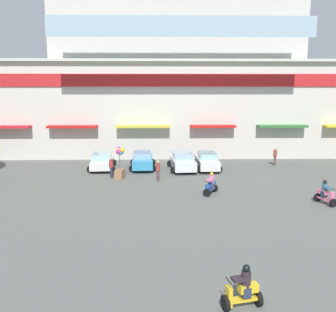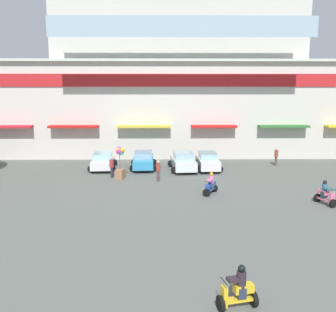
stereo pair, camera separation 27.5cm
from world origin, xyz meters
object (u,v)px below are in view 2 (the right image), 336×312
at_px(parked_car_2, 183,161).
at_px(scooter_rider_3, 325,195).
at_px(pedestrian_1, 112,166).
at_px(pedestrian_3, 158,169).
at_px(parked_car_0, 103,161).
at_px(pedestrian_4, 276,156).
at_px(scooter_rider_4, 238,291).
at_px(parked_car_1, 143,160).
at_px(parked_car_3, 208,161).
at_px(balloon_vendor_cart, 120,164).
at_px(scooter_rider_5, 211,185).

relative_size(parked_car_2, scooter_rider_3, 3.00).
xyz_separation_m(pedestrian_1, pedestrian_3, (3.73, -1.25, -0.01)).
distance_m(parked_car_0, pedestrian_1, 3.45).
distance_m(scooter_rider_3, pedestrian_3, 11.98).
bearing_deg(pedestrian_4, scooter_rider_3, -91.86).
relative_size(scooter_rider_4, pedestrian_4, 0.94).
xyz_separation_m(scooter_rider_3, pedestrian_1, (-14.12, 7.22, 0.31)).
bearing_deg(parked_car_1, scooter_rider_3, -41.98).
height_order(scooter_rider_3, pedestrian_3, pedestrian_3).
height_order(parked_car_3, balloon_vendor_cart, balloon_vendor_cart).
relative_size(parked_car_0, parked_car_3, 1.02).
height_order(parked_car_3, scooter_rider_4, scooter_rider_4).
bearing_deg(scooter_rider_5, parked_car_0, 136.70).
bearing_deg(parked_car_3, scooter_rider_5, -95.13).
height_order(parked_car_2, pedestrian_4, pedestrian_4).
distance_m(parked_car_1, scooter_rider_3, 15.82).
bearing_deg(parked_car_2, scooter_rider_3, -50.13).
relative_size(scooter_rider_3, pedestrian_3, 0.94).
bearing_deg(scooter_rider_5, pedestrian_1, 146.70).
height_order(parked_car_0, scooter_rider_3, scooter_rider_3).
relative_size(parked_car_2, parked_car_3, 1.07).
distance_m(parked_car_3, balloon_vendor_cart, 8.00).
bearing_deg(scooter_rider_5, pedestrian_4, 52.13).
bearing_deg(balloon_vendor_cart, pedestrian_1, 152.87).
bearing_deg(parked_car_0, parked_car_1, 2.04).
bearing_deg(parked_car_1, pedestrian_4, 5.00).
bearing_deg(scooter_rider_5, pedestrian_3, 135.25).
bearing_deg(parked_car_1, parked_car_0, -177.96).
xyz_separation_m(scooter_rider_4, balloon_vendor_cart, (-5.83, 17.94, 0.58)).
bearing_deg(scooter_rider_4, parked_car_0, 109.79).
bearing_deg(scooter_rider_4, balloon_vendor_cart, 108.01).
relative_size(parked_car_3, pedestrian_3, 2.62).
distance_m(scooter_rider_3, scooter_rider_4, 13.42).
height_order(parked_car_1, pedestrian_1, pedestrian_1).
height_order(parked_car_2, parked_car_3, parked_car_2).
distance_m(pedestrian_1, pedestrian_4, 15.15).
height_order(parked_car_1, scooter_rider_3, scooter_rider_3).
distance_m(parked_car_1, pedestrian_4, 12.18).
height_order(parked_car_2, balloon_vendor_cart, balloon_vendor_cart).
relative_size(scooter_rider_3, scooter_rider_4, 1.00).
bearing_deg(parked_car_1, balloon_vendor_cart, -113.96).
distance_m(parked_car_2, parked_car_3, 2.18).
height_order(scooter_rider_4, balloon_vendor_cart, balloon_vendor_cart).
xyz_separation_m(pedestrian_4, balloon_vendor_cart, (-13.79, -4.78, 0.29)).
bearing_deg(parked_car_2, pedestrian_1, -155.36).
xyz_separation_m(parked_car_2, pedestrian_4, (8.65, 1.74, 0.14)).
xyz_separation_m(parked_car_3, balloon_vendor_cart, (-7.30, -3.24, 0.45)).
relative_size(parked_car_0, pedestrian_1, 2.62).
xyz_separation_m(scooter_rider_5, pedestrian_3, (-3.59, 3.56, 0.34)).
relative_size(scooter_rider_5, pedestrian_4, 0.93).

